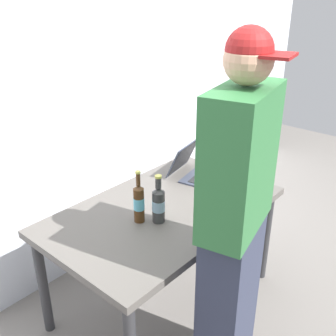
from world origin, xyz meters
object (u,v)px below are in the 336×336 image
object	(u,v)px
person_figure	(234,232)
beer_bottle_brown	(139,202)
laptop	(194,168)
beer_bottle_dark	(159,204)

from	to	relation	value
person_figure	beer_bottle_brown	bearing A→B (deg)	90.43
beer_bottle_brown	person_figure	bearing A→B (deg)	-89.57
laptop	beer_bottle_dark	xyz separation A→B (m)	(-0.60, -0.21, 0.06)
laptop	beer_bottle_dark	distance (m)	0.64
laptop	beer_bottle_dark	bearing A→B (deg)	-160.50
laptop	beer_bottle_brown	distance (m)	0.69
laptop	beer_bottle_brown	bearing A→B (deg)	-169.04
laptop	beer_bottle_brown	size ratio (longest dim) A/B	1.20
beer_bottle_brown	laptop	bearing A→B (deg)	10.96
laptop	person_figure	xyz separation A→B (m)	(-0.67, -0.74, 0.14)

